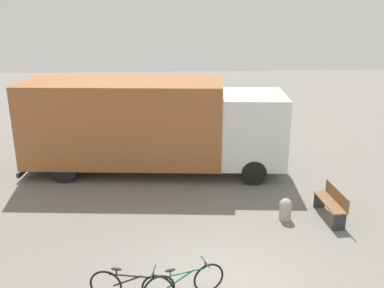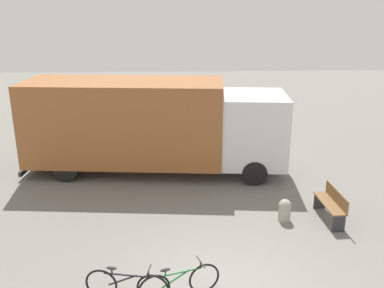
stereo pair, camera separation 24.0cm
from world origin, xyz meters
name	(u,v)px [view 2 (the right image)]	position (x,y,z in m)	size (l,w,h in m)	color
ground_plane	(221,287)	(0.00, 0.00, 0.00)	(60.00, 60.00, 0.00)	slate
delivery_truck	(151,123)	(-1.75, 6.80, 1.77)	(9.23, 3.27, 3.25)	#99592D
park_bench	(332,204)	(3.39, 2.88, 0.49)	(0.46, 1.48, 0.88)	brown
bicycle_near	(127,286)	(-1.94, -0.34, 0.36)	(1.73, 0.50, 0.76)	black
bicycle_middle	(179,283)	(-0.88, -0.30, 0.36)	(1.68, 0.65, 0.76)	black
bollard_near_bench	(285,210)	(2.08, 2.87, 0.33)	(0.35, 0.35, 0.63)	#9E998C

